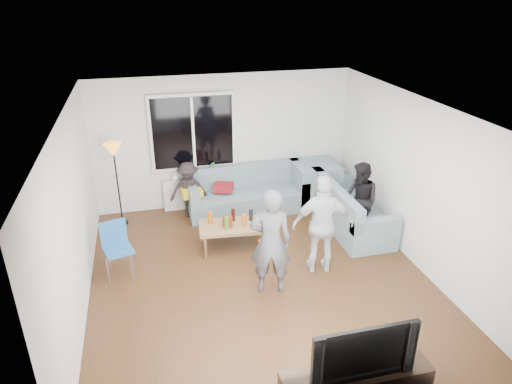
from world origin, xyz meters
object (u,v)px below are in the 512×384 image
object	(u,v)px
spectator_back	(189,190)
player_right	(323,225)
television	(360,347)
sofa_right_section	(352,206)
sofa_back_section	(247,190)
floor_lamp	(118,185)
spectator_right	(360,201)
side_chair	(118,251)
coffee_table	(232,235)
player_left	(271,242)

from	to	relation	value
spectator_back	player_right	bearing A→B (deg)	-51.80
television	sofa_right_section	bearing A→B (deg)	65.89
sofa_back_section	floor_lamp	size ratio (longest dim) A/B	1.47
sofa_right_section	spectator_right	distance (m)	0.40
side_chair	player_right	bearing A→B (deg)	-28.16
spectator_right	spectator_back	bearing A→B (deg)	-132.30
coffee_table	television	xyz separation A→B (m)	(0.61, -3.50, 0.56)
sofa_right_section	player_right	bearing A→B (deg)	138.04
side_chair	player_left	size ratio (longest dim) A/B	0.53
sofa_right_section	coffee_table	size ratio (longest dim) A/B	1.82
floor_lamp	spectator_right	bearing A→B (deg)	-19.95
sofa_right_section	television	size ratio (longest dim) A/B	1.79
sofa_right_section	player_right	world-z (taller)	player_right
player_left	television	distance (m)	2.17
sofa_right_section	side_chair	world-z (taller)	side_chair
television	player_left	bearing A→B (deg)	98.70
player_left	sofa_back_section	bearing A→B (deg)	-82.74
sofa_right_section	player_left	world-z (taller)	player_left
player_left	television	world-z (taller)	player_left
spectator_back	coffee_table	bearing A→B (deg)	-65.01
sofa_right_section	television	bearing A→B (deg)	155.89
coffee_table	spectator_right	distance (m)	2.29
sofa_right_section	spectator_back	world-z (taller)	spectator_back
floor_lamp	spectator_back	bearing A→B (deg)	0.32
sofa_back_section	side_chair	bearing A→B (deg)	-144.66
side_chair	television	distance (m)	3.94
coffee_table	floor_lamp	world-z (taller)	floor_lamp
side_chair	floor_lamp	size ratio (longest dim) A/B	0.55
sofa_back_section	player_left	bearing A→B (deg)	-96.05
floor_lamp	spectator_right	distance (m)	4.33
spectator_right	spectator_back	distance (m)	3.18
player_right	spectator_back	distance (m)	2.94
sofa_back_section	player_right	bearing A→B (deg)	-74.90
player_left	spectator_back	world-z (taller)	player_left
floor_lamp	television	size ratio (longest dim) A/B	1.39
sofa_back_section	sofa_right_section	size ratio (longest dim) A/B	1.15
spectator_right	spectator_back	xyz separation A→B (m)	(-2.80, 1.48, -0.13)
sofa_right_section	spectator_right	size ratio (longest dim) A/B	1.48
floor_lamp	coffee_table	bearing A→B (deg)	-35.18
coffee_table	player_right	size ratio (longest dim) A/B	0.69
coffee_table	player_left	size ratio (longest dim) A/B	0.68
sofa_right_section	floor_lamp	world-z (taller)	floor_lamp
sofa_back_section	television	world-z (taller)	television
sofa_right_section	floor_lamp	bearing A→B (deg)	73.93
floor_lamp	sofa_right_section	bearing A→B (deg)	-16.07
player_right	spectator_right	size ratio (longest dim) A/B	1.17
sofa_right_section	television	world-z (taller)	television
coffee_table	spectator_right	size ratio (longest dim) A/B	0.81
coffee_table	spectator_back	distance (m)	1.46
spectator_back	sofa_back_section	bearing A→B (deg)	-0.17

